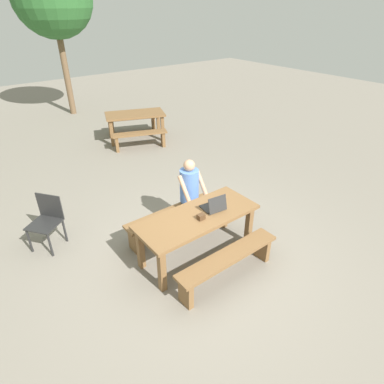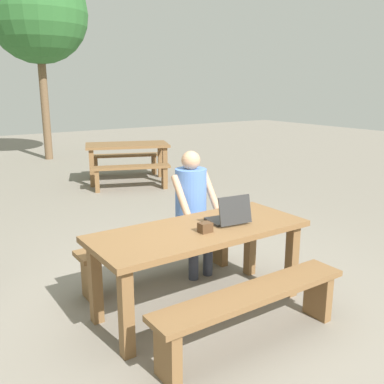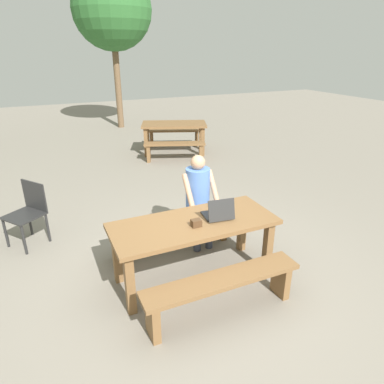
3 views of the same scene
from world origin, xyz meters
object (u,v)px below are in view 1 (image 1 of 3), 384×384
laptop (214,206)px  picnic_table_front (197,221)px  small_pouch (201,217)px  picnic_table_mid (135,118)px  person_seated (191,190)px  plastic_chair (47,220)px

laptop → picnic_table_front: bearing=1.1°
small_pouch → picnic_table_mid: (1.76, 5.10, -0.14)m
person_seated → laptop: bearing=-96.5°
person_seated → small_pouch: bearing=-117.4°
small_pouch → plastic_chair: 2.48m
laptop → person_seated: bearing=-89.2°
laptop → small_pouch: laptop is taller
small_pouch → person_seated: person_seated is taller
picnic_table_front → picnic_table_mid: picnic_table_mid is taller
person_seated → picnic_table_front: bearing=-119.7°
laptop → picnic_table_mid: bearing=-98.8°
laptop → small_pouch: 0.33m
small_pouch → picnic_table_front: bearing=78.2°
small_pouch → plastic_chair: bearing=133.7°
person_seated → picnic_table_mid: size_ratio=0.71×
picnic_table_front → person_seated: person_seated is taller
small_pouch → laptop: bearing=13.9°
small_pouch → picnic_table_mid: 5.39m
picnic_table_front → plastic_chair: 2.41m
picnic_table_mid → small_pouch: bearing=-87.9°
person_seated → picnic_table_mid: (1.37, 4.33, -0.10)m
laptop → person_seated: size_ratio=0.27×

